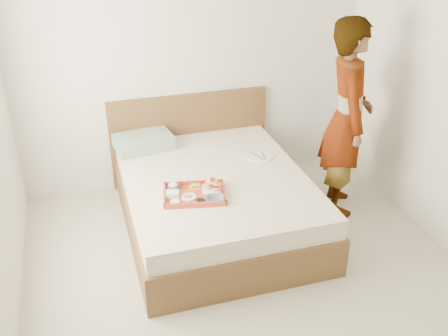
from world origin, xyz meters
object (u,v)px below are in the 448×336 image
Objects in this scene: bed at (216,201)px; tray at (195,194)px; dinner_plate at (260,157)px; person at (347,119)px.

bed is 3.96× the size of tray.
bed is 0.62m from dinner_plate.
bed is 8.15× the size of dinner_plate.
person reaches higher than dinner_plate.
person is (1.50, 0.28, 0.37)m from tray.
dinner_plate is 0.13× the size of person.
tray is at bearing -132.24° from bed.
tray reaches higher than bed.
dinner_plate reaches higher than bed.
dinner_plate is at bearing 24.23° from bed.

